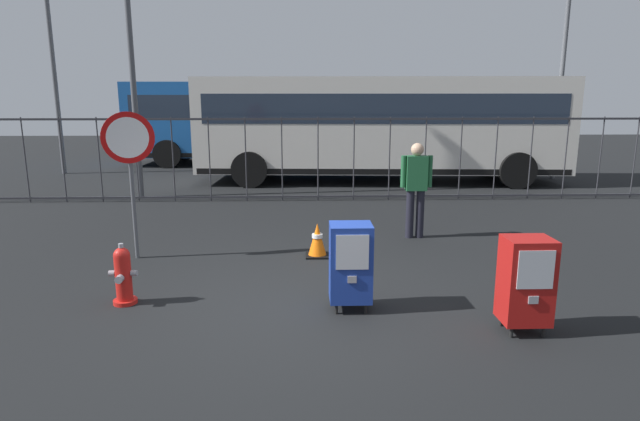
{
  "coord_description": "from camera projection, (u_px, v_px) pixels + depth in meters",
  "views": [
    {
      "loc": [
        0.07,
        -5.81,
        2.4
      ],
      "look_at": [
        0.3,
        1.2,
        0.9
      ],
      "focal_mm": 29.19,
      "sensor_mm": 36.0,
      "label": 1
    }
  ],
  "objects": [
    {
      "name": "street_light_near_left",
      "position": [
        127.0,
        4.0,
        12.07
      ],
      "size": [
        0.32,
        0.32,
        8.0
      ],
      "color": "#4C4F54",
      "rests_on": "ground_plane"
    },
    {
      "name": "traffic_cone",
      "position": [
        317.0,
        240.0,
        8.07
      ],
      "size": [
        0.36,
        0.36,
        0.53
      ],
      "color": "black",
      "rests_on": "ground_plane"
    },
    {
      "name": "pedestrian",
      "position": [
        416.0,
        185.0,
        9.04
      ],
      "size": [
        0.55,
        0.22,
        1.67
      ],
      "color": "black",
      "rests_on": "ground_plane"
    },
    {
      "name": "fire_hydrant",
      "position": [
        123.0,
        276.0,
        6.18
      ],
      "size": [
        0.33,
        0.32,
        0.75
      ],
      "color": "red",
      "rests_on": "ground_plane"
    },
    {
      "name": "stop_sign",
      "position": [
        129.0,
        155.0,
        7.7
      ],
      "size": [
        0.71,
        0.31,
        2.23
      ],
      "color": "#4C4F54",
      "rests_on": "ground_plane"
    },
    {
      "name": "street_light_near_right",
      "position": [
        566.0,
        26.0,
        15.19
      ],
      "size": [
        0.32,
        0.32,
        7.83
      ],
      "color": "#4C4F54",
      "rests_on": "ground_plane"
    },
    {
      "name": "street_light_far_left",
      "position": [
        49.0,
        22.0,
        16.19
      ],
      "size": [
        0.32,
        0.32,
        8.33
      ],
      "color": "#4C4F54",
      "rests_on": "ground_plane"
    },
    {
      "name": "newspaper_box_secondary",
      "position": [
        526.0,
        280.0,
        5.37
      ],
      "size": [
        0.48,
        0.42,
        1.02
      ],
      "color": "black",
      "rests_on": "ground_plane"
    },
    {
      "name": "newspaper_box_primary",
      "position": [
        351.0,
        262.0,
        5.96
      ],
      "size": [
        0.48,
        0.42,
        1.02
      ],
      "color": "black",
      "rests_on": "ground_plane"
    },
    {
      "name": "ground_plane",
      "position": [
        298.0,
        306.0,
        6.17
      ],
      "size": [
        60.0,
        60.0,
        0.0
      ],
      "primitive_type": "plane",
      "color": "black"
    },
    {
      "name": "fence_barrier",
      "position": [
        300.0,
        159.0,
        12.37
      ],
      "size": [
        18.03,
        0.04,
        2.0
      ],
      "color": "#2D2D33",
      "rests_on": "ground_plane"
    },
    {
      "name": "bus_near",
      "position": [
        380.0,
        123.0,
        15.23
      ],
      "size": [
        10.63,
        3.25,
        3.0
      ],
      "rotation": [
        0.0,
        0.0,
        -0.06
      ],
      "color": "beige",
      "rests_on": "ground_plane"
    },
    {
      "name": "bus_far",
      "position": [
        273.0,
        118.0,
        19.48
      ],
      "size": [
        10.55,
        2.94,
        3.0
      ],
      "rotation": [
        0.0,
        0.0,
        -0.02
      ],
      "color": "#19519E",
      "rests_on": "ground_plane"
    }
  ]
}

